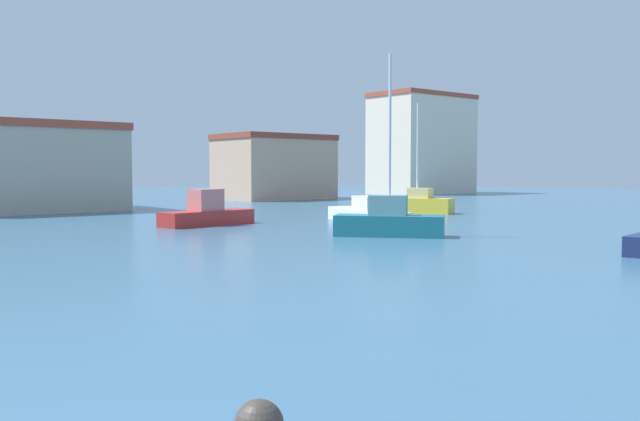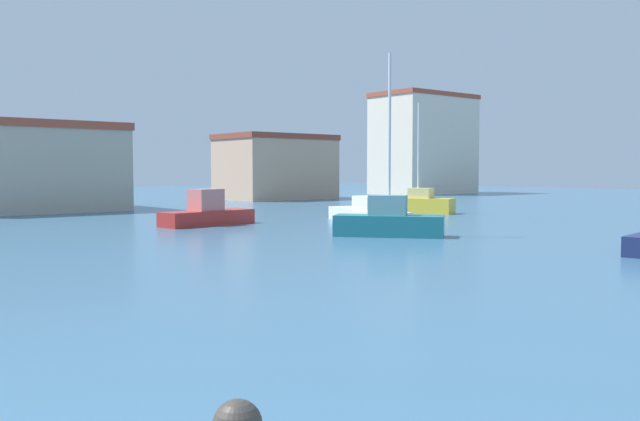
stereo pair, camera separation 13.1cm
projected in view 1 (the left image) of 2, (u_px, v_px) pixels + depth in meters
water at (217, 234)px, 29.10m from camera, size 160.00×160.00×0.00m
sailboat_yellow_inner_mooring at (418, 203)px, 43.15m from camera, size 3.11×4.68×6.93m
sailboat_teal_far_left at (389, 221)px, 27.99m from camera, size 3.90×4.39×7.45m
motorboat_white_distant_north at (368, 213)px, 35.06m from camera, size 4.18×7.05×1.40m
motorboat_red_behind_lamppost at (207, 213)px, 33.61m from camera, size 5.16×2.22×1.79m
waterfront_apartments at (25, 167)px, 45.09m from camera, size 11.26×9.08×5.84m
harbor_office at (274, 167)px, 63.78m from camera, size 10.00×7.08×6.02m
warehouse_block at (422, 144)px, 78.65m from camera, size 11.56×7.14×11.44m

